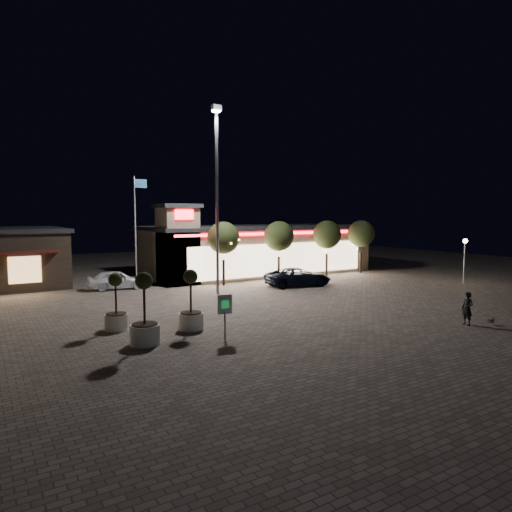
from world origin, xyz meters
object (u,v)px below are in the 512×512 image
white_sedan (117,280)px  valet_sign (225,308)px  pedestrian (467,309)px  pickup_truck (298,277)px  planter_mid (145,322)px  planter_left (116,312)px

white_sedan → valet_sign: bearing=-172.6°
pedestrian → pickup_truck: bearing=-174.7°
pedestrian → planter_mid: (-14.27, 4.94, 0.12)m
pickup_truck → planter_mid: bearing=131.9°
pickup_truck → white_sedan: same height
white_sedan → pickup_truck: bearing=-109.7°
white_sedan → planter_mid: bearing=175.2°
planter_left → pedestrian: bearing=-28.5°
pickup_truck → pedestrian: (-0.23, -13.88, 0.12)m
pedestrian → valet_sign: valet_sign is taller
pedestrian → planter_mid: planter_mid is taller
pickup_truck → planter_mid: planter_mid is taller
white_sedan → planter_mid: size_ratio=1.34×
white_sedan → planter_mid: 14.75m
planter_mid → valet_sign: bearing=-18.5°
pickup_truck → valet_sign: 15.13m
white_sedan → pedestrian: size_ratio=2.51×
pedestrian → valet_sign: size_ratio=0.83×
white_sedan → planter_left: (-3.00, -11.50, 0.13)m
pickup_truck → planter_left: (-14.88, -5.92, 0.13)m
white_sedan → pedestrian: bearing=-143.7°
pickup_truck → valet_sign: bearing=141.6°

